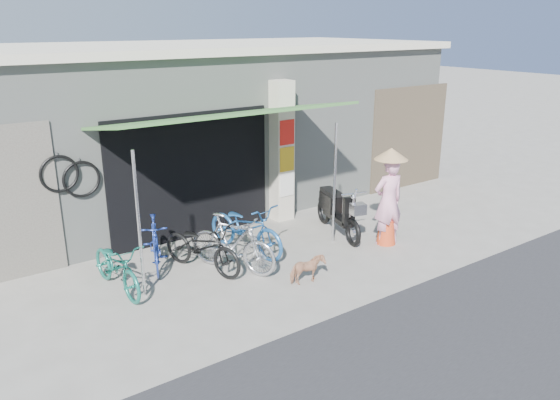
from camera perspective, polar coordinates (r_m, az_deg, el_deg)
ground at (r=9.80m, az=4.37°, el=-6.85°), size 80.00×80.00×0.00m
bicycle_shop at (r=13.40m, az=-9.56°, el=7.99°), size 12.30×5.30×3.66m
shop_pillar at (r=11.65m, az=0.11°, el=5.06°), size 0.42×0.44×3.00m
awning at (r=9.84m, az=-5.52°, el=8.60°), size 4.60×1.88×2.72m
neighbour_right at (r=14.53m, az=13.32°, el=6.38°), size 2.60×0.06×2.60m
bike_teal at (r=9.11m, az=-16.68°, el=-6.64°), size 0.69×1.66×0.85m
bike_blue at (r=9.79m, az=-12.92°, el=-4.43°), size 0.92×1.55×0.90m
bike_black at (r=9.50m, az=-8.13°, el=-4.85°), size 1.13×1.80×0.89m
bike_silver at (r=9.42m, az=-4.97°, el=-4.52°), size 1.19×1.73×1.02m
bike_navy at (r=10.16m, az=-3.60°, el=-2.89°), size 1.04×1.96×0.98m
street_dog at (r=9.05m, az=2.87°, el=-7.28°), size 0.61×0.34×0.49m
moped at (r=11.11m, az=5.98°, el=-1.12°), size 0.73×1.86×1.07m
nun at (r=10.60m, az=11.26°, el=0.21°), size 0.69×0.64×1.91m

